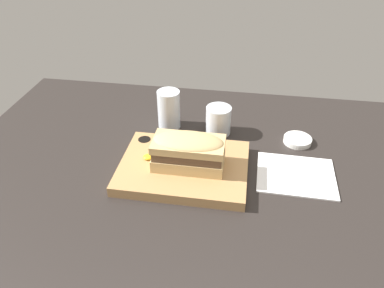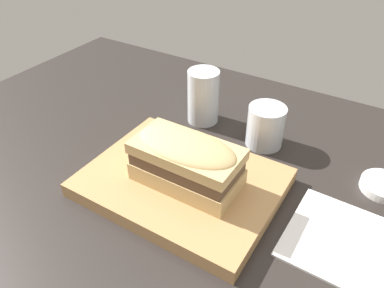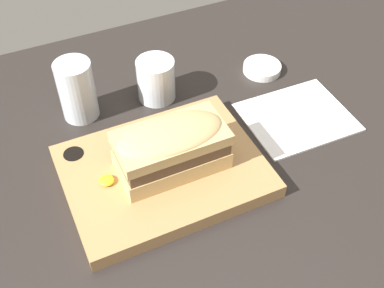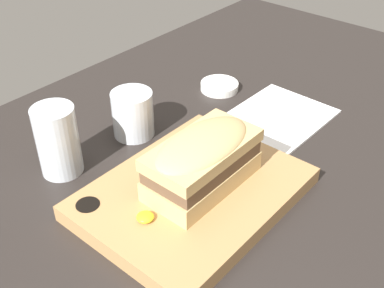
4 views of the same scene
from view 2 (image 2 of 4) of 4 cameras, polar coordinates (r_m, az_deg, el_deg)
The scene contains 8 objects.
dining_table at distance 61.79cm, azimuth 5.81°, elevation -10.89°, with size 142.60×93.88×2.00cm.
serving_board at distance 63.86cm, azimuth -1.55°, elevation -5.82°, with size 31.75×24.22×2.70cm.
sandwich at distance 59.23cm, azimuth -0.67°, elevation -2.28°, with size 17.29×8.97×8.51cm.
mustard_dollop at distance 67.36cm, azimuth -7.99°, elevation -1.63°, with size 2.40×2.40×0.96cm.
water_glass at distance 79.39cm, azimuth 1.70°, elevation 6.76°, with size 6.61×6.61×11.51cm.
wine_glass at distance 73.84cm, azimuth 11.13°, elevation 2.56°, with size 7.25×7.25×8.24cm.
napkin at distance 60.82cm, azimuth 23.52°, elevation -14.08°, with size 19.47×16.31×0.40cm.
condiment_dish at distance 71.77cm, azimuth 27.21°, elevation -5.73°, with size 7.78×7.78×1.52cm.
Camera 2 is at (16.70, -38.68, 46.19)cm, focal length 35.00 mm.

